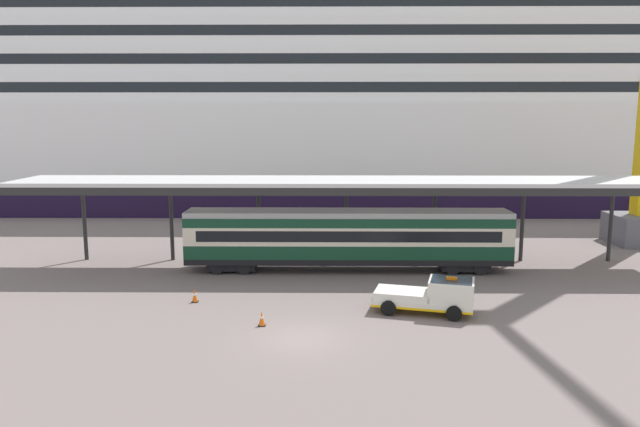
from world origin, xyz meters
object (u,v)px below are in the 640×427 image
at_px(cruise_ship, 336,95).
at_px(traffic_cone_near, 262,318).
at_px(train_carriage, 348,237).
at_px(traffic_cone_mid, 195,296).
at_px(service_truck, 433,295).

height_order(cruise_ship, traffic_cone_near, cruise_ship).
height_order(train_carriage, traffic_cone_mid, train_carriage).
relative_size(service_truck, traffic_cone_near, 7.29).
xyz_separation_m(cruise_ship, train_carriage, (0.23, -35.80, -10.83)).
bearing_deg(train_carriage, service_truck, -64.62).
distance_m(train_carriage, traffic_cone_near, 11.94).
bearing_deg(traffic_cone_near, train_carriage, 66.92).
relative_size(cruise_ship, traffic_cone_near, 171.77).
distance_m(service_truck, traffic_cone_mid, 13.08).
xyz_separation_m(train_carriage, service_truck, (4.17, -8.79, -1.32)).
bearing_deg(traffic_cone_near, traffic_cone_mid, 137.81).
bearing_deg(train_carriage, cruise_ship, 90.37).
height_order(traffic_cone_near, traffic_cone_mid, traffic_cone_mid).
distance_m(cruise_ship, train_carriage, 37.41).
bearing_deg(service_truck, traffic_cone_mid, 172.43).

